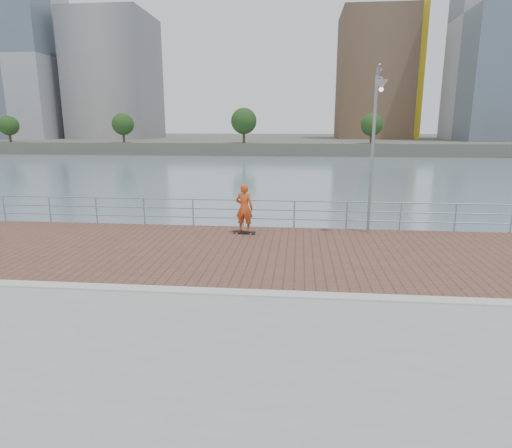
# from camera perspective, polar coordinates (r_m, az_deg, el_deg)

# --- Properties ---
(water) EXTENTS (400.00, 400.00, 0.00)m
(water) POSITION_cam_1_polar(r_m,az_deg,el_deg) (11.48, -1.06, -18.61)
(water) COLOR slate
(water) RESTS_ON ground
(brick_lane) EXTENTS (40.00, 6.80, 0.02)m
(brick_lane) POSITION_cam_1_polar(r_m,az_deg,el_deg) (13.94, 0.66, -3.69)
(brick_lane) COLOR brown
(brick_lane) RESTS_ON seawall
(curb) EXTENTS (40.00, 0.40, 0.06)m
(curb) POSITION_cam_1_polar(r_m,az_deg,el_deg) (10.56, -1.10, -9.20)
(curb) COLOR #B7B5AD
(curb) RESTS_ON seawall
(far_shore) EXTENTS (320.00, 95.00, 2.50)m
(far_shore) POSITION_cam_1_polar(r_m,az_deg,el_deg) (132.29, 5.34, 10.95)
(far_shore) COLOR #4C5142
(far_shore) RESTS_ON ground
(guardrail) EXTENTS (39.06, 0.06, 1.13)m
(guardrail) POSITION_cam_1_polar(r_m,az_deg,el_deg) (17.07, 1.68, 1.79)
(guardrail) COLOR #8C9EA8
(guardrail) RESTS_ON brick_lane
(street_lamp) EXTENTS (0.42, 1.23, 5.80)m
(street_lamp) POSITION_cam_1_polar(r_m,az_deg,el_deg) (16.00, 15.74, 12.92)
(street_lamp) COLOR gray
(street_lamp) RESTS_ON brick_lane
(skateboard) EXTENTS (0.87, 0.34, 0.10)m
(skateboard) POSITION_cam_1_polar(r_m,az_deg,el_deg) (16.12, -1.55, -1.05)
(skateboard) COLOR black
(skateboard) RESTS_ON brick_lane
(skateboarder) EXTENTS (0.72, 0.53, 1.82)m
(skateboarder) POSITION_cam_1_polar(r_m,az_deg,el_deg) (15.92, -1.57, 2.15)
(skateboarder) COLOR #D34C1C
(skateboarder) RESTS_ON skateboard
(skyline) EXTENTS (233.00, 41.00, 64.19)m
(skyline) POSITION_cam_1_polar(r_m,az_deg,el_deg) (118.33, 19.81, 21.68)
(skyline) COLOR #ADA38E
(skyline) RESTS_ON far_shore
(shoreline_trees) EXTENTS (109.02, 5.14, 6.85)m
(shoreline_trees) POSITION_cam_1_polar(r_m,az_deg,el_deg) (87.43, -1.72, 13.21)
(shoreline_trees) COLOR #473323
(shoreline_trees) RESTS_ON far_shore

